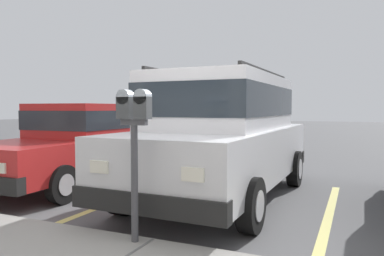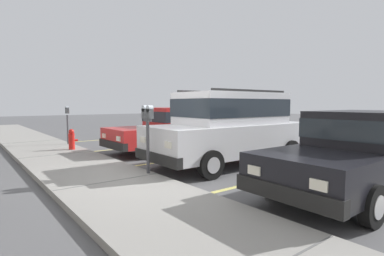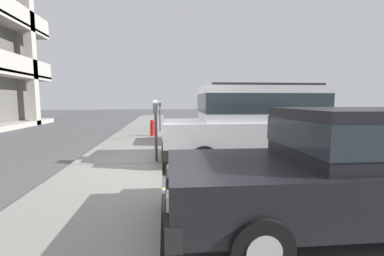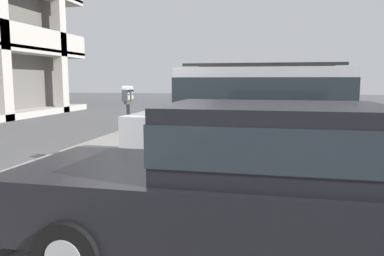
% 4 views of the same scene
% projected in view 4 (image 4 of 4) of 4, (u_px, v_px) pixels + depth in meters
% --- Properties ---
extents(ground_plane, '(80.00, 80.00, 0.10)m').
position_uv_depth(ground_plane, '(144.00, 173.00, 7.30)').
color(ground_plane, '#565659').
extents(sidewalk, '(40.00, 2.20, 0.12)m').
position_uv_depth(sidewalk, '(82.00, 165.00, 7.54)').
color(sidewalk, gray).
rests_on(sidewalk, ground_plane).
extents(parking_stall_lines, '(12.59, 4.80, 0.01)m').
position_uv_depth(parking_stall_lines, '(225.00, 157.00, 8.53)').
color(parking_stall_lines, '#DBD16B').
rests_on(parking_stall_lines, ground_plane).
extents(silver_suv, '(2.09, 4.82, 2.03)m').
position_uv_depth(silver_suv, '(260.00, 117.00, 6.80)').
color(silver_suv, silver).
rests_on(silver_suv, ground_plane).
extents(red_sedan, '(1.89, 4.51, 1.54)m').
position_uv_depth(red_sedan, '(252.00, 179.00, 3.57)').
color(red_sedan, black).
rests_on(red_sedan, ground_plane).
extents(dark_hatchback, '(1.90, 4.51, 1.54)m').
position_uv_depth(dark_hatchback, '(267.00, 116.00, 9.69)').
color(dark_hatchback, red).
rests_on(dark_hatchback, ground_plane).
extents(parking_meter_near, '(0.35, 0.12, 1.52)m').
position_uv_depth(parking_meter_near, '(128.00, 106.00, 7.33)').
color(parking_meter_near, '#47474C').
rests_on(parking_meter_near, sidewalk).
extents(parking_meter_far, '(0.15, 0.12, 1.47)m').
position_uv_depth(parking_meter_far, '(192.00, 99.00, 13.41)').
color(parking_meter_far, '#47474C').
rests_on(parking_meter_far, sidewalk).
extents(fire_hydrant, '(0.30, 0.30, 0.70)m').
position_uv_depth(fire_hydrant, '(173.00, 120.00, 12.06)').
color(fire_hydrant, red).
rests_on(fire_hydrant, sidewalk).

